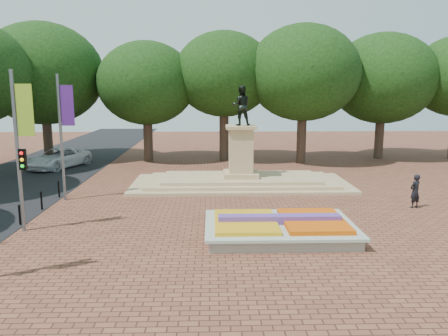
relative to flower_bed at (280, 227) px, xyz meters
name	(u,v)px	position (x,y,z in m)	size (l,w,h in m)	color
ground	(252,222)	(-1.03, 2.00, -0.38)	(90.00, 90.00, 0.00)	brown
flower_bed	(280,227)	(0.00, 0.00, 0.00)	(6.30, 4.30, 0.91)	gray
monument	(241,172)	(-1.03, 10.00, 0.50)	(14.00, 6.00, 6.40)	tan
tree_row_back	(261,83)	(1.31, 20.00, 6.29)	(44.80, 8.80, 10.43)	#3D2C21
banner_poles	(17,145)	(-11.10, 0.69, 3.50)	(0.88, 11.17, 7.00)	slate
bollard_row	(7,223)	(-11.73, 0.50, 0.15)	(0.12, 13.12, 0.98)	black
van	(59,158)	(-15.09, 16.84, 0.40)	(2.57, 5.58, 1.55)	white
pedestrian	(415,191)	(7.79, 4.28, 0.52)	(0.65, 0.43, 1.79)	black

